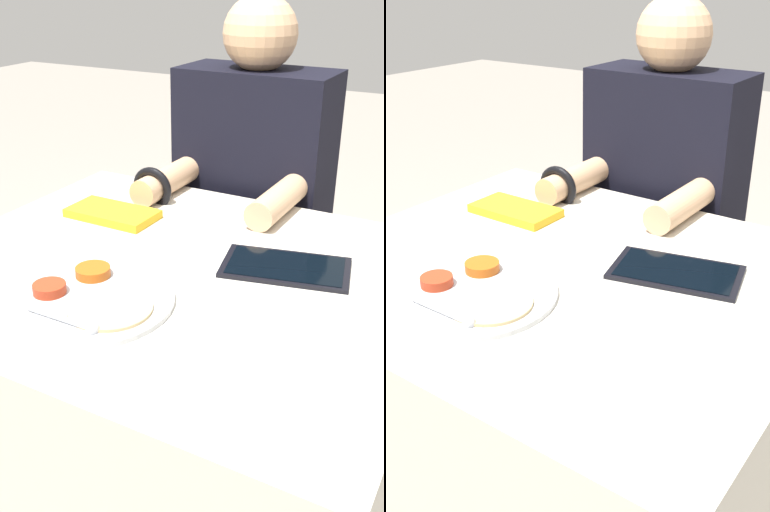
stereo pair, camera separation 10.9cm
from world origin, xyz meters
TOP-DOWN VIEW (x-y plane):
  - dining_table at (0.00, 0.00)m, footprint 0.99×0.85m
  - thali_tray at (-0.06, -0.20)m, footprint 0.31×0.31m
  - red_notebook at (-0.26, 0.15)m, footprint 0.21×0.11m
  - tablet_device at (0.20, 0.09)m, footprint 0.27×0.20m
  - person_diner at (-0.08, 0.56)m, footprint 0.42×0.44m

SIDE VIEW (x-z plane):
  - dining_table at x=0.00m, z-range 0.00..0.74m
  - person_diner at x=-0.08m, z-range -0.04..1.18m
  - tablet_device at x=0.20m, z-range 0.74..0.75m
  - thali_tray at x=-0.06m, z-range 0.73..0.76m
  - red_notebook at x=-0.26m, z-range 0.74..0.76m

